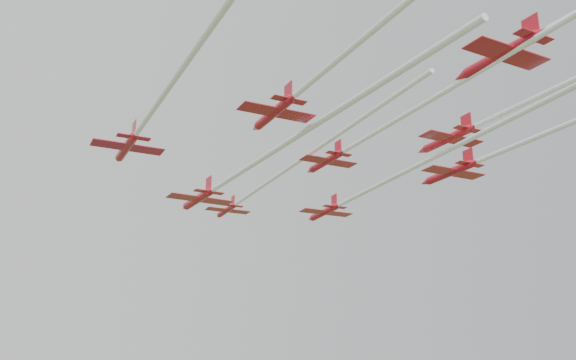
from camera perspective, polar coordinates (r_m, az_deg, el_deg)
name	(u,v)px	position (r m, az deg, el deg)	size (l,w,h in m)	color
jet_lead	(267,183)	(99.67, -1.91, -0.28)	(7.93, 66.11, 2.39)	red
jet_row2_left	(244,170)	(82.20, -3.96, 0.89)	(9.82, 64.05, 2.90)	red
jet_row2_right	(375,187)	(92.49, 7.70, -0.62)	(8.71, 61.95, 2.61)	red
jet_row3_left	(169,87)	(62.40, -10.54, 8.11)	(8.48, 67.03, 2.54)	red
jet_row3_mid	(403,116)	(73.51, 10.15, 5.58)	(7.92, 63.28, 2.37)	red
jet_row3_right	(498,153)	(90.81, 18.20, 2.33)	(9.83, 48.80, 2.93)	red
jet_row4_left	(335,62)	(57.30, 4.20, 10.42)	(8.16, 52.08, 2.44)	red
jet_row4_right	(544,93)	(71.37, 21.84, 7.15)	(8.32, 57.81, 2.47)	red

